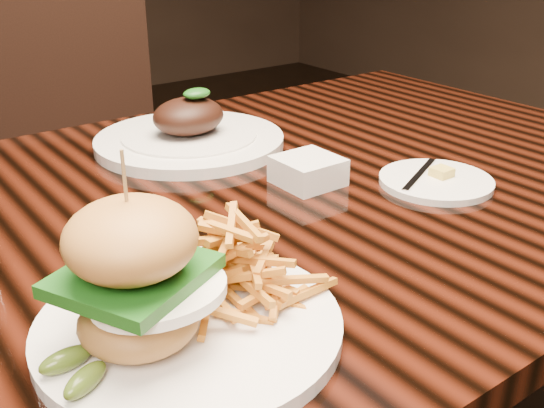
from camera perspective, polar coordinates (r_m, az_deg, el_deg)
dining_table at (r=0.88m, az=-6.28°, el=-4.84°), size 1.60×0.90×0.75m
burger_plate at (r=0.57m, az=-7.78°, el=-7.13°), size 0.28×0.28×0.19m
side_saucer at (r=0.94m, az=14.47°, el=2.04°), size 0.16×0.16×0.02m
ramekin at (r=0.91m, az=3.24°, el=2.99°), size 0.10×0.10×0.04m
far_dish at (r=1.08m, az=-7.40°, el=6.11°), size 0.31×0.31×0.10m
chair_far at (r=1.75m, az=-16.67°, el=4.39°), size 0.53×0.53×0.95m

